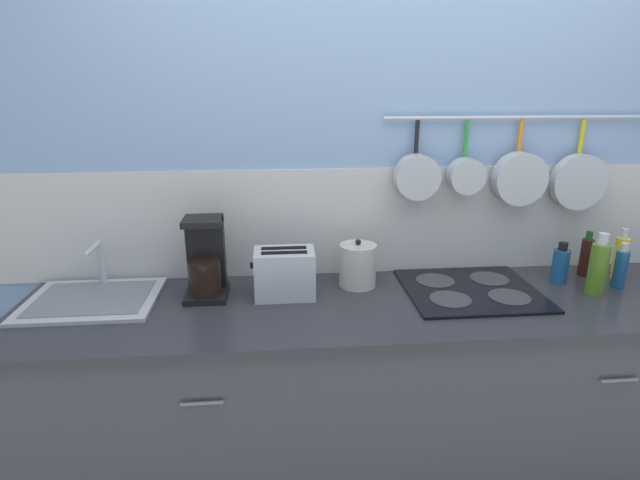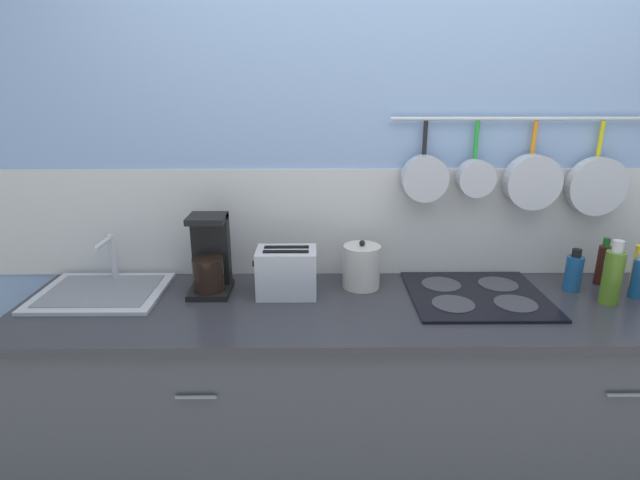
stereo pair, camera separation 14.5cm
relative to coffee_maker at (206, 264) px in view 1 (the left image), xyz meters
The scene contains 13 objects.
wall_back 0.83m from the coffee_maker, 16.38° to the left, with size 7.20×0.16×2.60m.
cabinet_base 0.98m from the coffee_maker, 10.65° to the right, with size 2.93×0.63×0.87m.
countertop 0.78m from the coffee_maker, 10.65° to the right, with size 2.97×0.65×0.03m.
sink_basin 0.46m from the coffee_maker, behind, with size 0.49×0.40×0.21m.
coffee_maker is the anchor object (origin of this frame).
toaster 0.32m from the coffee_maker, ahead, with size 0.25×0.16×0.20m.
kettle 0.62m from the coffee_maker, ahead, with size 0.15×0.15×0.20m.
cooktop 1.09m from the coffee_maker, ahead, with size 0.53×0.48×0.01m.
bottle_sesame_oil 1.49m from the coffee_maker, ahead, with size 0.07×0.07×0.18m.
bottle_cooking_wine 1.57m from the coffee_maker, ahead, with size 0.07×0.07×0.26m.
bottle_hot_sauce 1.64m from the coffee_maker, ahead, with size 0.05×0.05×0.20m.
bottle_olive_oil 1.71m from the coffee_maker, ahead, with size 0.05×0.05×0.19m.
bottle_vinegar 1.77m from the coffee_maker, ahead, with size 0.05×0.05×0.22m.
Camera 1 is at (-0.47, -1.76, 1.73)m, focal length 28.00 mm.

